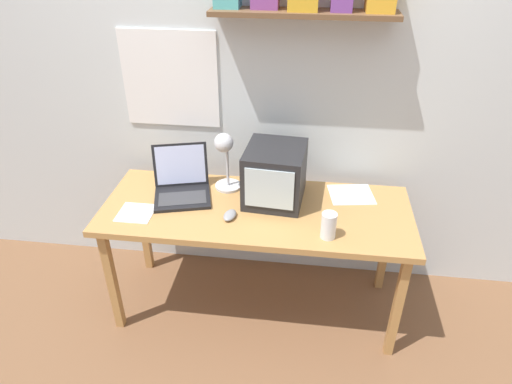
% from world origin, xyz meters
% --- Properties ---
extents(ground_plane, '(12.00, 12.00, 0.00)m').
position_xyz_m(ground_plane, '(0.00, 0.00, 0.00)').
color(ground_plane, brown).
extents(back_wall, '(5.60, 0.24, 2.60)m').
position_xyz_m(back_wall, '(0.00, 0.44, 1.31)').
color(back_wall, silver).
rests_on(back_wall, ground_plane).
extents(corner_desk, '(1.66, 0.65, 0.72)m').
position_xyz_m(corner_desk, '(0.00, 0.00, 0.65)').
color(corner_desk, '#B88448').
rests_on(corner_desk, ground_plane).
extents(crt_monitor, '(0.33, 0.37, 0.30)m').
position_xyz_m(crt_monitor, '(0.09, 0.11, 0.87)').
color(crt_monitor, '#232326').
rests_on(crt_monitor, corner_desk).
extents(laptop, '(0.37, 0.37, 0.26)m').
position_xyz_m(laptop, '(-0.43, 0.09, 0.78)').
color(laptop, black).
rests_on(laptop, corner_desk).
extents(desk_lamp, '(0.15, 0.19, 0.36)m').
position_xyz_m(desk_lamp, '(-0.19, 0.15, 0.96)').
color(desk_lamp, silver).
rests_on(desk_lamp, corner_desk).
extents(juice_glass, '(0.08, 0.08, 0.14)m').
position_xyz_m(juice_glass, '(0.38, -0.21, 0.78)').
color(juice_glass, white).
rests_on(juice_glass, corner_desk).
extents(computer_mouse, '(0.08, 0.11, 0.03)m').
position_xyz_m(computer_mouse, '(-0.12, -0.11, 0.73)').
color(computer_mouse, gray).
rests_on(computer_mouse, corner_desk).
extents(open_notebook, '(0.18, 0.18, 0.00)m').
position_xyz_m(open_notebook, '(-0.62, -0.13, 0.72)').
color(open_notebook, white).
rests_on(open_notebook, corner_desk).
extents(loose_paper_near_monitor, '(0.27, 0.25, 0.00)m').
position_xyz_m(loose_paper_near_monitor, '(0.51, 0.20, 0.72)').
color(loose_paper_near_monitor, white).
rests_on(loose_paper_near_monitor, corner_desk).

